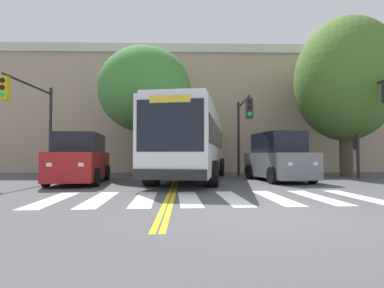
% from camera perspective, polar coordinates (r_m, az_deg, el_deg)
% --- Properties ---
extents(ground_plane, '(120.00, 120.00, 0.00)m').
position_cam_1_polar(ground_plane, '(6.87, 13.04, -12.88)').
color(ground_plane, '#4C4C4F').
extents(crosswalk, '(9.86, 3.69, 0.01)m').
position_cam_1_polar(crosswalk, '(9.04, 3.59, -10.26)').
color(crosswalk, white).
rests_on(crosswalk, ground).
extents(lane_line_yellow_inner, '(0.12, 36.00, 0.01)m').
position_cam_1_polar(lane_line_yellow_inner, '(22.96, -2.59, -5.28)').
color(lane_line_yellow_inner, gold).
rests_on(lane_line_yellow_inner, ground).
extents(lane_line_yellow_outer, '(0.12, 36.00, 0.01)m').
position_cam_1_polar(lane_line_yellow_outer, '(22.96, -2.19, -5.28)').
color(lane_line_yellow_outer, gold).
rests_on(lane_line_yellow_outer, ground).
extents(city_bus, '(4.37, 11.76, 3.58)m').
position_cam_1_polar(city_bus, '(15.74, 0.18, 0.32)').
color(city_bus, white).
rests_on(city_bus, ground).
extents(car_red_near_lane, '(2.58, 5.06, 2.26)m').
position_cam_1_polar(car_red_near_lane, '(14.56, -20.47, -2.79)').
color(car_red_near_lane, '#AD1E1E').
rests_on(car_red_near_lane, ground).
extents(car_grey_far_lane, '(2.62, 4.92, 2.39)m').
position_cam_1_polar(car_grey_far_lane, '(15.45, 16.03, -2.61)').
color(car_grey_far_lane, slate).
rests_on(car_grey_far_lane, ground).
extents(car_silver_behind_bus, '(2.18, 4.23, 1.79)m').
position_cam_1_polar(car_silver_behind_bus, '(24.06, 0.77, -3.16)').
color(car_silver_behind_bus, '#B7BABF').
rests_on(car_silver_behind_bus, ground).
extents(traffic_light_near_corner, '(0.34, 2.68, 5.37)m').
position_cam_1_polar(traffic_light_near_corner, '(18.07, 30.67, 5.30)').
color(traffic_light_near_corner, '#28282D').
rests_on(traffic_light_near_corner, ground).
extents(traffic_light_far_corner, '(0.35, 4.38, 5.05)m').
position_cam_1_polar(traffic_light_far_corner, '(16.91, -28.05, 5.63)').
color(traffic_light_far_corner, '#28282D').
rests_on(traffic_light_far_corner, ground).
extents(traffic_light_overhead, '(0.35, 3.68, 4.51)m').
position_cam_1_polar(traffic_light_overhead, '(16.90, 9.70, 4.11)').
color(traffic_light_overhead, '#28282D').
rests_on(traffic_light_overhead, ground).
extents(street_tree_curbside_large, '(5.97, 6.59, 9.45)m').
position_cam_1_polar(street_tree_curbside_large, '(20.41, 27.08, 10.84)').
color(street_tree_curbside_large, '#4C3D2D').
rests_on(street_tree_curbside_large, ground).
extents(street_tree_curbside_small, '(7.86, 7.88, 7.88)m').
position_cam_1_polar(street_tree_curbside_small, '(18.80, -8.99, 10.10)').
color(street_tree_curbside_small, brown).
rests_on(street_tree_curbside_small, ground).
extents(building_facade, '(32.86, 8.25, 9.50)m').
position_cam_1_polar(building_facade, '(26.02, -3.43, 5.59)').
color(building_facade, tan).
rests_on(building_facade, ground).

